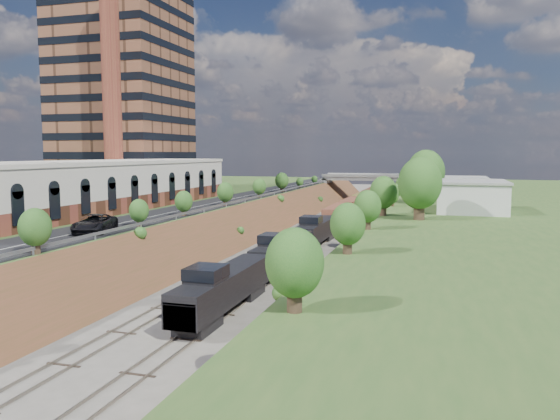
% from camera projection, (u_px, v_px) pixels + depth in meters
% --- Properties ---
extents(ground, '(400.00, 400.00, 0.00)m').
position_uv_depth(ground, '(105.00, 367.00, 33.59)').
color(ground, '#6B665B').
rests_on(ground, ground).
extents(platform_left, '(44.00, 180.00, 5.00)m').
position_uv_depth(platform_left, '(142.00, 211.00, 99.89)').
color(platform_left, '#365924').
rests_on(platform_left, ground).
extents(platform_right, '(44.00, 180.00, 5.00)m').
position_uv_depth(platform_right, '(535.00, 225.00, 81.11)').
color(platform_right, '#365924').
rests_on(platform_right, ground).
extents(embankment_left, '(10.00, 180.00, 10.00)m').
position_uv_depth(embankment_left, '(256.00, 229.00, 93.89)').
color(embankment_left, brown).
rests_on(embankment_left, ground).
extents(embankment_right, '(10.00, 180.00, 10.00)m').
position_uv_depth(embankment_right, '(385.00, 235.00, 87.63)').
color(embankment_right, brown).
rests_on(embankment_right, ground).
extents(rail_left_track, '(1.58, 180.00, 0.18)m').
position_uv_depth(rail_left_track, '(303.00, 231.00, 91.49)').
color(rail_left_track, gray).
rests_on(rail_left_track, ground).
extents(rail_right_track, '(1.58, 180.00, 0.18)m').
position_uv_depth(rail_right_track, '(334.00, 232.00, 90.01)').
color(rail_right_track, gray).
rests_on(rail_right_track, ground).
extents(road, '(8.00, 180.00, 0.10)m').
position_uv_depth(road, '(231.00, 199.00, 94.65)').
color(road, black).
rests_on(road, platform_left).
extents(guardrail, '(0.10, 171.00, 0.70)m').
position_uv_depth(guardrail, '(253.00, 197.00, 93.24)').
color(guardrail, '#99999E').
rests_on(guardrail, platform_left).
extents(commercial_building, '(14.30, 62.30, 7.00)m').
position_uv_depth(commercial_building, '(90.00, 186.00, 76.88)').
color(commercial_building, brown).
rests_on(commercial_building, platform_left).
extents(highrise_tower, '(22.00, 22.00, 53.90)m').
position_uv_depth(highrise_tower, '(122.00, 56.00, 111.28)').
color(highrise_tower, brown).
rests_on(highrise_tower, platform_left).
extents(smokestack, '(3.20, 3.20, 40.00)m').
position_uv_depth(smokestack, '(111.00, 84.00, 94.58)').
color(smokestack, brown).
rests_on(smokestack, platform_left).
extents(overpass, '(24.50, 8.30, 7.40)m').
position_uv_depth(overpass, '(368.00, 183.00, 149.33)').
color(overpass, gray).
rests_on(overpass, ground).
extents(white_building_near, '(9.00, 12.00, 4.00)m').
position_uv_depth(white_building_near, '(471.00, 197.00, 75.72)').
color(white_building_near, silver).
rests_on(white_building_near, platform_right).
extents(white_building_far, '(8.00, 10.00, 3.60)m').
position_uv_depth(white_building_far, '(462.00, 189.00, 96.84)').
color(white_building_far, silver).
rests_on(white_building_far, platform_right).
extents(tree_right_large, '(5.25, 5.25, 7.61)m').
position_uv_depth(tree_right_large, '(420.00, 184.00, 65.88)').
color(tree_right_large, '#473323').
rests_on(tree_right_large, platform_right).
extents(tree_left_crest, '(2.45, 2.45, 3.55)m').
position_uv_depth(tree_left_crest, '(118.00, 213.00, 55.27)').
color(tree_left_crest, '#473323').
rests_on(tree_left_crest, platform_left).
extents(freight_train, '(2.71, 124.44, 4.55)m').
position_uv_depth(freight_train, '(344.00, 212.00, 99.07)').
color(freight_train, black).
rests_on(freight_train, ground).
extents(suv, '(4.63, 7.10, 1.82)m').
position_uv_depth(suv, '(95.00, 223.00, 55.12)').
color(suv, black).
rests_on(suv, road).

